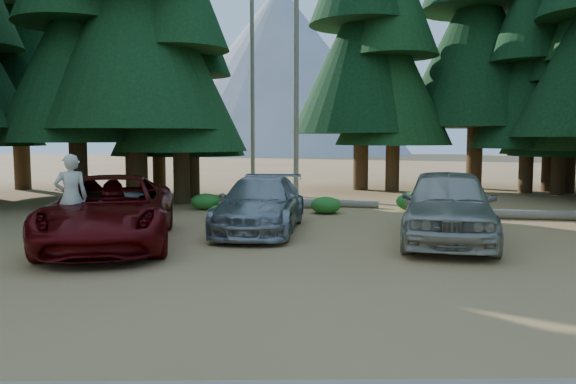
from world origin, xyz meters
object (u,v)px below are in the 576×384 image
red_pickup (110,211)px  log_right (528,215)px  silver_minivan_center (261,204)px  silver_minivan_right (448,205)px  log_left (280,205)px  frisbee_player (71,197)px  log_mid (334,203)px

red_pickup → log_right: 12.79m
silver_minivan_center → log_right: size_ratio=1.08×
red_pickup → silver_minivan_right: (8.29, 0.34, 0.08)m
silver_minivan_right → log_left: size_ratio=1.21×
frisbee_player → log_left: bearing=-141.2°
silver_minivan_center → log_mid: 6.08m
red_pickup → log_left: 8.09m
frisbee_player → log_right: 13.70m
frisbee_player → log_right: (12.56, 5.36, -1.15)m
silver_minivan_right → log_left: bearing=137.0°
frisbee_player → log_right: size_ratio=0.40×
log_mid → log_right: log_right is taller
red_pickup → silver_minivan_center: bearing=20.9°
red_pickup → log_left: red_pickup is taller
silver_minivan_center → log_mid: bearing=72.3°
log_mid → log_left: bearing=-149.7°
silver_minivan_right → frisbee_player: (-8.79, -1.51, 0.38)m
red_pickup → silver_minivan_right: size_ratio=1.12×
silver_minivan_right → log_mid: bearing=121.2°
frisbee_player → log_mid: frisbee_player is taller
log_mid → log_right: (5.91, -3.35, 0.02)m
red_pickup → frisbee_player: (-0.49, -1.17, 0.46)m
silver_minivan_center → silver_minivan_right: size_ratio=0.96×
silver_minivan_center → log_mid: silver_minivan_center is taller
red_pickup → silver_minivan_center: (3.57, 2.07, -0.09)m
silver_minivan_right → log_mid: 7.55m
log_right → red_pickup: bearing=-150.5°
red_pickup → log_right: red_pickup is taller
silver_minivan_center → log_left: bearing=91.4°
log_mid → silver_minivan_center: bearing=-101.5°
silver_minivan_center → log_mid: (2.59, 5.47, -0.62)m
red_pickup → silver_minivan_center: size_ratio=1.17×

